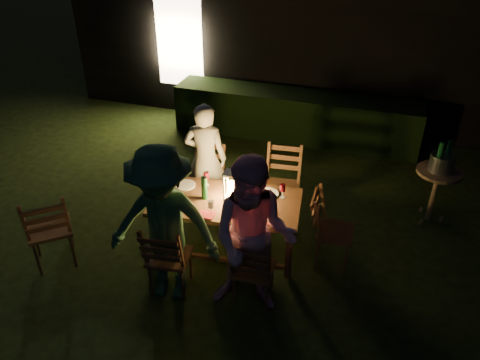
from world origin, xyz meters
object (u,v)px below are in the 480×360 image
(chair_near_left, at_px, (170,268))
(chair_far_right, at_px, (281,197))
(person_opp_left, at_px, (164,226))
(chair_far_left, at_px, (206,191))
(chair_end, at_px, (332,242))
(lantern, at_px, (231,187))
(person_opp_right, at_px, (253,238))
(dining_table, at_px, (226,205))
(side_table, at_px, (438,177))
(ice_bucket, at_px, (442,163))
(person_house_side, at_px, (206,158))
(bottle_bucket_a, at_px, (439,160))
(chair_spare, at_px, (53,241))
(bottle_bucket_b, at_px, (447,158))
(chair_near_right, at_px, (253,280))
(bottle_table, at_px, (204,188))

(chair_near_left, xyz_separation_m, chair_far_right, (0.80, 1.65, 0.02))
(chair_near_left, bearing_deg, person_opp_left, -90.48)
(chair_far_left, xyz_separation_m, person_opp_left, (0.20, -1.58, 0.59))
(chair_end, height_order, lantern, lantern)
(chair_far_right, distance_m, person_opp_right, 1.69)
(person_opp_right, bearing_deg, dining_table, 118.76)
(dining_table, relative_size, side_table, 2.39)
(chair_near_left, relative_size, person_opp_right, 0.55)
(ice_bucket, bearing_deg, person_house_side, -167.52)
(lantern, relative_size, side_table, 0.47)
(bottle_bucket_a, bearing_deg, person_opp_right, -129.32)
(chair_spare, distance_m, bottle_bucket_b, 4.80)
(chair_far_left, xyz_separation_m, bottle_bucket_b, (2.92, 0.73, 0.62))
(chair_near_left, bearing_deg, chair_spare, 173.63)
(chair_far_left, relative_size, chair_far_right, 0.93)
(chair_near_right, xyz_separation_m, side_table, (1.79, 2.10, 0.38))
(person_opp_left, distance_m, bottle_bucket_a, 3.44)
(dining_table, height_order, bottle_bucket_b, bottle_bucket_b)
(chair_end, bearing_deg, bottle_bucket_a, 137.32)
(chair_far_left, bearing_deg, chair_near_right, 126.39)
(chair_near_right, xyz_separation_m, ice_bucket, (1.79, 2.10, 0.58))
(chair_end, xyz_separation_m, side_table, (1.11, 1.24, 0.37))
(dining_table, relative_size, chair_near_left, 1.87)
(chair_end, height_order, bottle_bucket_b, bottle_bucket_b)
(chair_near_left, xyz_separation_m, ice_bucket, (2.68, 2.21, 0.57))
(chair_near_right, bearing_deg, ice_bucket, 46.21)
(lantern, relative_size, bottle_table, 1.25)
(chair_near_right, distance_m, bottle_table, 1.18)
(chair_far_right, bearing_deg, side_table, -169.18)
(bottle_bucket_a, bearing_deg, chair_near_left, -140.41)
(person_opp_right, xyz_separation_m, side_table, (1.78, 2.15, -0.21))
(dining_table, bearing_deg, chair_near_right, -59.73)
(chair_spare, relative_size, bottle_bucket_a, 3.23)
(dining_table, distance_m, bottle_table, 0.33)
(person_opp_left, xyz_separation_m, bottle_bucket_b, (2.72, 2.30, 0.02))
(bottle_bucket_b, bearing_deg, chair_spare, -151.33)
(chair_near_left, relative_size, bottle_bucket_b, 2.98)
(chair_spare, relative_size, bottle_table, 3.70)
(side_table, xyz_separation_m, bottle_bucket_b, (0.05, 0.04, 0.25))
(bottle_bucket_b, bearing_deg, chair_end, -132.16)
(chair_end, relative_size, person_opp_left, 0.54)
(lantern, bearing_deg, chair_near_left, -114.21)
(bottle_bucket_a, bearing_deg, chair_far_right, -164.10)
(person_opp_right, distance_m, side_table, 2.80)
(side_table, relative_size, bottle_bucket_a, 2.33)
(chair_spare, relative_size, person_house_side, 0.68)
(chair_near_left, bearing_deg, side_table, 32.07)
(ice_bucket, height_order, bottle_bucket_b, bottle_bucket_b)
(chair_near_left, bearing_deg, ice_bucket, 32.07)
(person_house_side, relative_size, lantern, 4.33)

